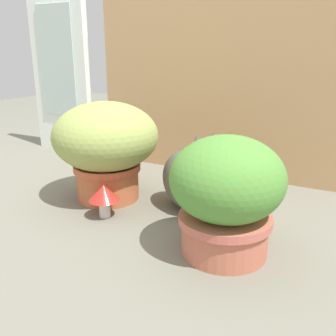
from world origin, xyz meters
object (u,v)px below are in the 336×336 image
object	(u,v)px
cat	(191,178)
mushroom_ornament_red	(104,195)
leafy_planter	(226,193)
grass_planter	(106,144)

from	to	relation	value
cat	mushroom_ornament_red	bearing A→B (deg)	-140.20
leafy_planter	grass_planter	bearing A→B (deg)	161.24
cat	mushroom_ornament_red	size ratio (longest dim) A/B	2.68
grass_planter	cat	bearing A→B (deg)	8.46
leafy_planter	cat	bearing A→B (deg)	132.28
cat	mushroom_ornament_red	world-z (taller)	cat
cat	grass_planter	bearing A→B (deg)	-171.54
grass_planter	leafy_planter	world-z (taller)	grass_planter
grass_planter	cat	world-z (taller)	grass_planter
grass_planter	cat	size ratio (longest dim) A/B	1.25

